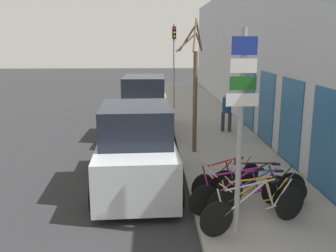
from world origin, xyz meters
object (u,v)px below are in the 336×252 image
bicycle_1 (254,199)px  bicycle_4 (258,182)px  parked_car_1 (145,110)px  bicycle_0 (255,208)px  parked_car_0 (136,151)px  traffic_light (174,55)px  street_tree (195,89)px  bicycle_5 (227,178)px  bicycle_3 (261,189)px  bicycle_2 (241,193)px  pedestrian_near (227,109)px  signpost (241,124)px

bicycle_1 → bicycle_4: bicycle_4 is taller
parked_car_1 → bicycle_0: bearing=-72.6°
bicycle_4 → parked_car_0: parked_car_0 is taller
traffic_light → street_tree: bearing=-88.8°
bicycle_5 → bicycle_3: bearing=-168.3°
bicycle_2 → bicycle_5: (-0.10, 1.00, -0.04)m
bicycle_0 → street_tree: size_ratio=0.53×
street_tree → bicycle_0: bearing=-83.7°
bicycle_5 → parked_car_0: parked_car_0 is taller
bicycle_3 → bicycle_4: bearing=2.0°
bicycle_2 → pedestrian_near: 7.41m
bicycle_5 → street_tree: 3.95m
street_tree → signpost: bearing=-87.9°
signpost → traffic_light: traffic_light is taller
bicycle_0 → street_tree: (-0.59, 5.35, 1.68)m
bicycle_0 → signpost: bearing=89.9°
bicycle_1 → bicycle_5: bearing=5.3°
bicycle_1 → parked_car_1: (-2.42, 7.50, 0.57)m
signpost → street_tree: bearing=92.1°
bicycle_2 → traffic_light: size_ratio=0.52×
bicycle_2 → parked_car_1: 7.57m
parked_car_0 → traffic_light: size_ratio=0.96×
bicycle_4 → street_tree: (-1.07, 3.88, 1.72)m
bicycle_5 → pedestrian_near: (1.23, 6.31, 0.57)m
bicycle_3 → pedestrian_near: (0.59, 7.02, 0.57)m
signpost → bicycle_2: 2.02m
street_tree → parked_car_0: bearing=-122.8°
pedestrian_near → parked_car_1: bearing=9.0°
bicycle_3 → parked_car_1: size_ratio=0.45×
bicycle_3 → pedestrian_near: size_ratio=1.26×
bicycle_0 → traffic_light: (-0.77, 13.66, 2.47)m
bicycle_0 → street_tree: street_tree is taller
bicycle_1 → traffic_light: 13.38m
bicycle_0 → traffic_light: 13.90m
bicycle_5 → parked_car_0: bearing=41.4°
bicycle_2 → bicycle_4: (0.56, 0.65, -0.02)m
bicycle_4 → bicycle_2: bearing=148.3°
bicycle_3 → bicycle_4: bicycle_4 is taller
bicycle_3 → traffic_light: size_ratio=0.45×
signpost → traffic_light: 13.83m
pedestrian_near → street_tree: (-1.64, -2.78, 1.16)m
signpost → street_tree: street_tree is taller
bicycle_0 → bicycle_4: (0.48, 1.47, -0.03)m
bicycle_4 → bicycle_5: 0.75m
bicycle_5 → pedestrian_near: bearing=-41.4°
parked_car_1 → street_tree: size_ratio=1.05×
bicycle_3 → parked_car_0: parked_car_0 is taller
bicycle_0 → bicycle_2: bearing=-14.4°
bicycle_3 → pedestrian_near: bearing=0.5°
signpost → traffic_light: (-0.38, 13.80, 0.74)m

